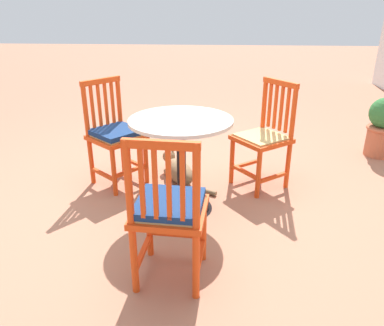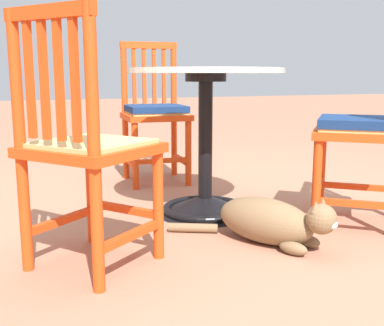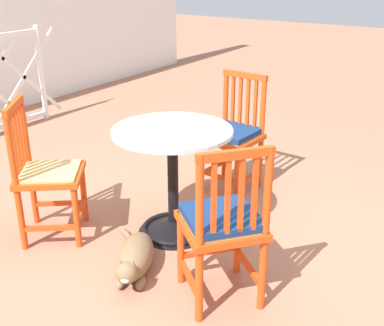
{
  "view_description": "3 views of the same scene",
  "coord_description": "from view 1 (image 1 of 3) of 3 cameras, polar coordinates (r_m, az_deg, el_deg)",
  "views": [
    {
      "loc": [
        2.75,
        0.35,
        1.51
      ],
      "look_at": [
        0.22,
        0.18,
        0.42
      ],
      "focal_mm": 35.38,
      "sensor_mm": 36.0,
      "label": 1
    },
    {
      "loc": [
        -1.99,
        1.02,
        0.7
      ],
      "look_at": [
        0.34,
        0.09,
        0.23
      ],
      "focal_mm": 44.33,
      "sensor_mm": 36.0,
      "label": 2
    },
    {
      "loc": [
        -2.2,
        -1.58,
        1.7
      ],
      "look_at": [
        0.35,
        0.08,
        0.44
      ],
      "focal_mm": 45.86,
      "sensor_mm": 36.0,
      "label": 3
    }
  ],
  "objects": [
    {
      "name": "ground_plane",
      "position": [
        3.16,
        -3.02,
        -5.33
      ],
      "size": [
        24.0,
        24.0,
        0.0
      ],
      "primitive_type": "plane",
      "color": "#A36B51"
    },
    {
      "name": "cafe_table",
      "position": [
        2.89,
        -1.6,
        -1.84
      ],
      "size": [
        0.76,
        0.76,
        0.73
      ],
      "color": "black",
      "rests_on": "ground_plane"
    },
    {
      "name": "orange_chair_at_corner",
      "position": [
        3.33,
        -11.52,
        4.15
      ],
      "size": [
        0.56,
        0.56,
        0.91
      ],
      "color": "#D64214",
      "rests_on": "ground_plane"
    },
    {
      "name": "orange_chair_by_planter",
      "position": [
        2.1,
        -3.47,
        -7.21
      ],
      "size": [
        0.43,
        0.43,
        0.91
      ],
      "color": "#D64214",
      "rests_on": "ground_plane"
    },
    {
      "name": "orange_chair_tucked_in",
      "position": [
        3.28,
        10.78,
        3.69
      ],
      "size": [
        0.56,
        0.56,
        0.91
      ],
      "color": "#D64214",
      "rests_on": "ground_plane"
    },
    {
      "name": "tabby_cat",
      "position": [
        3.44,
        -2.16,
        -1.03
      ],
      "size": [
        0.58,
        0.54,
        0.23
      ],
      "color": "brown",
      "rests_on": "ground_plane"
    },
    {
      "name": "terracotta_planter",
      "position": [
        4.38,
        26.84,
        5.05
      ],
      "size": [
        0.32,
        0.32,
        0.62
      ],
      "color": "#B25B3D",
      "rests_on": "ground_plane"
    }
  ]
}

